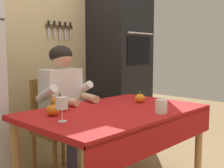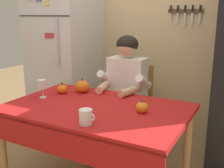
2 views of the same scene
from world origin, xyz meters
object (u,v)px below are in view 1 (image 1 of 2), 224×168
seated_person (66,101)px  coffee_mug (161,106)px  wall_oven (120,63)px  dining_table (117,120)px  pumpkin_large (140,98)px  pumpkin_medium (53,110)px  wine_glass (62,104)px  chair_behind_person (54,122)px  pumpkin_small (60,103)px

seated_person → coffee_mug: 0.94m
wall_oven → dining_table: 1.45m
pumpkin_large → pumpkin_medium: size_ratio=0.99×
pumpkin_large → pumpkin_medium: 0.84m
coffee_mug → seated_person: bearing=100.4°
dining_table → coffee_mug: bearing=-67.7°
dining_table → coffee_mug: coffee_mug is taller
wall_oven → wine_glass: (-1.57, -0.92, -0.20)m
seated_person → pumpkin_large: bearing=-53.2°
wall_oven → dining_table: wall_oven is taller
chair_behind_person → coffee_mug: size_ratio=8.14×
pumpkin_large → pumpkin_small: size_ratio=0.75×
seated_person → coffee_mug: size_ratio=10.90×
coffee_mug → pumpkin_small: bearing=125.9°
wall_oven → chair_behind_person: bearing=-173.2°
coffee_mug → wall_oven: bearing=53.4°
pumpkin_medium → seated_person: bearing=44.4°
wall_oven → pumpkin_medium: (-1.51, -0.73, -0.27)m
seated_person → pumpkin_medium: seated_person is taller
dining_table → chair_behind_person: bearing=92.8°
dining_table → seated_person: size_ratio=1.12×
chair_behind_person → wine_glass: bearing=-121.4°
seated_person → wine_glass: 0.78m
wall_oven → dining_table: size_ratio=1.50×
coffee_mug → wine_glass: 0.73m
pumpkin_large → pumpkin_small: (-0.69, 0.24, 0.02)m
coffee_mug → pumpkin_medium: bearing=139.3°
chair_behind_person → pumpkin_small: chair_behind_person is taller
dining_table → wall_oven: bearing=41.3°
dining_table → pumpkin_small: size_ratio=10.40×
dining_table → pumpkin_large: (0.37, 0.06, 0.12)m
seated_person → pumpkin_small: bearing=-133.2°
wine_glass → pumpkin_medium: wine_glass is taller
chair_behind_person → pumpkin_large: bearing=-61.0°
chair_behind_person → seated_person: 0.29m
wall_oven → coffee_mug: wall_oven is taller
chair_behind_person → pumpkin_small: (-0.28, -0.49, 0.28)m
pumpkin_large → seated_person: bearing=126.8°
chair_behind_person → coffee_mug: bearing=-81.4°
wine_glass → pumpkin_large: wine_glass is taller
dining_table → seated_person: bearing=93.6°
dining_table → chair_behind_person: (-0.04, 0.79, -0.14)m
seated_person → coffee_mug: bearing=-79.6°
seated_person → wine_glass: (-0.48, -0.60, 0.12)m
wall_oven → pumpkin_medium: wall_oven is taller
coffee_mug → pumpkin_large: bearing=58.1°
chair_behind_person → wine_glass: 0.99m
wine_glass → pumpkin_large: size_ratio=1.58×
pumpkin_large → chair_behind_person: bearing=119.0°
pumpkin_medium → dining_table: bearing=-22.5°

